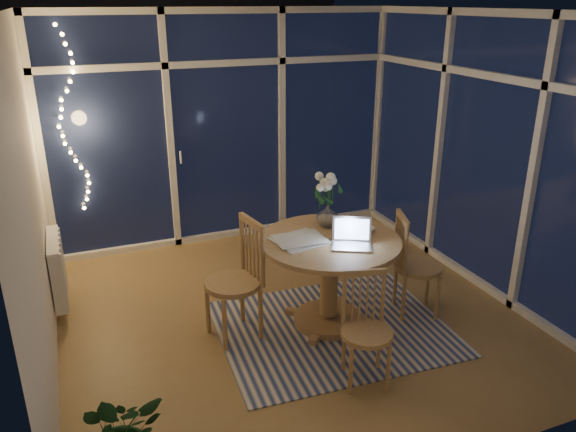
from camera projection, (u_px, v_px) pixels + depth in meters
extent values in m
plane|color=#997243|center=(293.00, 313.00, 5.11)|extent=(4.00, 4.00, 0.00)
plane|color=white|center=(294.00, 10.00, 4.17)|extent=(4.00, 4.00, 0.00)
cube|color=silver|center=(226.00, 128.00, 6.37)|extent=(4.00, 0.04, 2.60)
cube|color=silver|center=(440.00, 283.00, 2.91)|extent=(4.00, 0.04, 2.60)
cube|color=silver|center=(31.00, 208.00, 3.95)|extent=(0.04, 4.00, 2.60)
cube|color=silver|center=(487.00, 154.00, 5.34)|extent=(0.04, 4.00, 2.60)
cube|color=white|center=(227.00, 129.00, 6.34)|extent=(4.00, 0.10, 2.60)
cube|color=white|center=(484.00, 154.00, 5.32)|extent=(0.10, 4.00, 2.60)
cube|color=silver|center=(57.00, 268.00, 5.07)|extent=(0.10, 0.70, 0.58)
cube|color=black|center=(209.00, 169.00, 9.63)|extent=(12.00, 6.00, 0.10)
cube|color=#381A14|center=(170.00, 110.00, 9.54)|extent=(11.00, 0.08, 1.80)
cube|color=#353740|center=(152.00, 23.00, 11.77)|extent=(7.00, 3.00, 2.20)
sphere|color=#1A3216|center=(143.00, 174.00, 7.61)|extent=(0.90, 0.90, 0.90)
cube|color=beige|center=(333.00, 328.00, 4.87)|extent=(2.02, 1.65, 0.01)
cylinder|color=#936642|center=(329.00, 282.00, 4.81)|extent=(1.25, 1.25, 0.81)
cube|color=#936642|center=(233.00, 281.00, 4.59)|extent=(0.56, 0.56, 1.04)
cube|color=#936642|center=(418.00, 264.00, 4.96)|extent=(0.57, 0.57, 0.97)
cube|color=#936642|center=(367.00, 331.00, 4.06)|extent=(0.50, 0.50, 0.86)
imported|color=white|center=(328.00, 215.00, 4.90)|extent=(0.21, 0.21, 0.21)
imported|color=white|center=(364.00, 229.00, 4.82)|extent=(0.16, 0.16, 0.04)
cube|color=beige|center=(302.00, 240.00, 4.63)|extent=(0.45, 0.36, 0.02)
cube|color=black|center=(348.00, 238.00, 4.68)|extent=(0.11, 0.06, 0.01)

